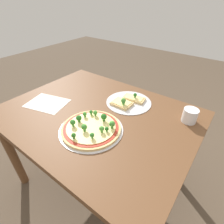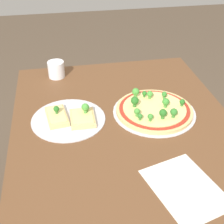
# 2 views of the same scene
# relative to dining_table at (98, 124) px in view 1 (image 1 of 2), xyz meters

# --- Properties ---
(ground_plane) EXTENTS (8.00, 8.00, 0.00)m
(ground_plane) POSITION_rel_dining_table_xyz_m (0.00, 0.00, -0.63)
(ground_plane) COLOR brown
(dining_table) EXTENTS (1.18, 0.90, 0.72)m
(dining_table) POSITION_rel_dining_table_xyz_m (0.00, 0.00, 0.00)
(dining_table) COLOR brown
(dining_table) RESTS_ON ground_plane
(pizza_tray_whole) EXTENTS (0.35, 0.35, 0.07)m
(pizza_tray_whole) POSITION_rel_dining_table_xyz_m (-0.08, 0.14, 0.11)
(pizza_tray_whole) COLOR silver
(pizza_tray_whole) RESTS_ON dining_table
(pizza_tray_slice) EXTENTS (0.30, 0.30, 0.07)m
(pizza_tray_slice) POSITION_rel_dining_table_xyz_m (-0.09, -0.21, 0.10)
(pizza_tray_slice) COLOR silver
(pizza_tray_slice) RESTS_ON dining_table
(drinking_cup) EXTENTS (0.08, 0.08, 0.08)m
(drinking_cup) POSITION_rel_dining_table_xyz_m (-0.48, -0.25, 0.13)
(drinking_cup) COLOR white
(drinking_cup) RESTS_ON dining_table
(paper_menu) EXTENTS (0.30, 0.26, 0.00)m
(paper_menu) POSITION_rel_dining_table_xyz_m (0.34, 0.12, 0.09)
(paper_menu) COLOR silver
(paper_menu) RESTS_ON dining_table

